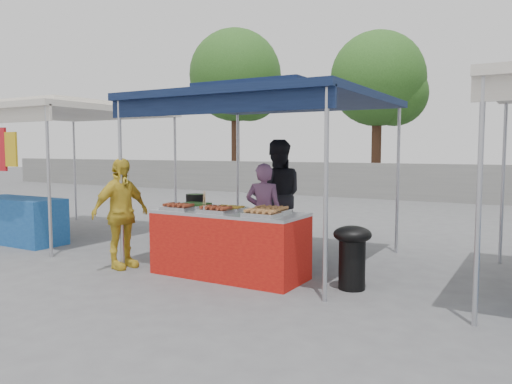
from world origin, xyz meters
The scene contains 22 objects.
ground_plane centered at (0.00, 0.00, 0.00)m, with size 80.00×80.00×0.00m, color #565658.
back_wall centered at (0.00, 11.00, 0.60)m, with size 40.00×0.25×1.20m, color gray.
main_canopy centered at (0.00, 0.97, 2.37)m, with size 3.20×3.20×2.57m.
neighbor_stall_left centered at (-4.50, 0.57, 1.60)m, with size 3.20×3.20×2.57m.
tree_0 centered at (-8.26, 13.34, 4.73)m, with size 4.02×4.02×6.91m.
tree_1 centered at (-1.83, 13.04, 4.11)m, with size 3.55×3.50×6.01m.
vendor_table centered at (0.00, -0.10, 0.43)m, with size 2.00×0.80×0.85m.
food_tray_fl centered at (-0.64, -0.32, 0.88)m, with size 0.42×0.30×0.07m.
food_tray_fm centered at (-0.04, -0.33, 0.88)m, with size 0.42×0.30×0.07m.
food_tray_fr centered at (0.63, -0.34, 0.88)m, with size 0.42×0.30×0.07m.
food_tray_bl centered at (-0.58, -0.03, 0.88)m, with size 0.42×0.30×0.07m.
food_tray_bm centered at (-0.03, -0.04, 0.88)m, with size 0.42×0.30×0.07m.
food_tray_br centered at (0.57, 0.01, 0.88)m, with size 0.42×0.30×0.07m.
cooking_pot centered at (-0.81, 0.26, 0.93)m, with size 0.27×0.27×0.16m, color black.
skewer_cup centered at (-0.19, -0.37, 0.89)m, with size 0.07×0.07×0.09m, color #B3B3BA.
wok_burner centered at (1.59, 0.12, 0.45)m, with size 0.45×0.45×0.76m.
crate_left centered at (-0.40, 0.60, 0.13)m, with size 0.44×0.31×0.26m, color #13369B.
crate_right centered at (0.16, 0.51, 0.15)m, with size 0.52×0.36×0.31m, color #13369B.
crate_stacked centered at (0.16, 0.51, 0.46)m, with size 0.49×0.35×0.30m, color #13369B.
vendor_woman centered at (0.02, 0.78, 0.73)m, with size 0.53×0.35×1.46m, color #83537A.
helper_man centered at (-0.22, 1.66, 0.90)m, with size 0.88×0.68×1.81m, color black.
customer_person centered at (-1.55, -0.47, 0.77)m, with size 0.90×0.37×1.53m, color gold.
Camera 1 is at (3.51, -5.45, 1.64)m, focal length 35.00 mm.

